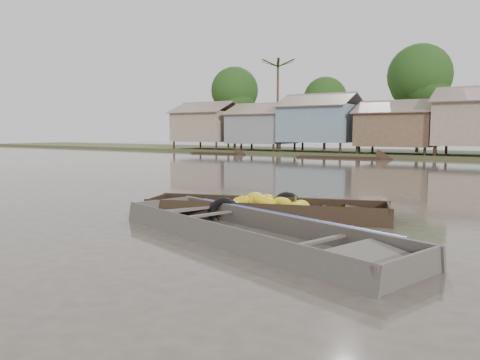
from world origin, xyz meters
The scene contains 3 objects.
ground centered at (0.00, 0.00, 0.00)m, with size 120.00×120.00×0.00m, color #463E36.
banana_boat centered at (0.72, 0.47, 0.16)m, with size 5.98×3.21×0.81m.
viewer_boat centered at (1.82, -1.76, 0.05)m, with size 7.00×3.68×0.55m.
Camera 1 is at (6.43, -9.20, 2.08)m, focal length 35.00 mm.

